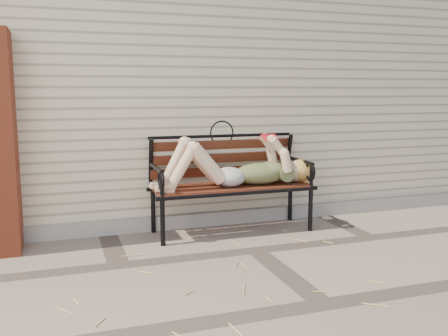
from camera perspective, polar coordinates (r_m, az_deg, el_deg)
name	(u,v)px	position (r m, az deg, el deg)	size (l,w,h in m)	color
ground	(256,250)	(4.70, 3.64, -9.37)	(80.00, 80.00, 0.00)	#79685D
house_wall	(178,88)	(7.32, -5.31, 9.07)	(8.00, 4.00, 3.00)	beige
foundation_strip	(222,218)	(5.55, -0.18, -5.68)	(8.00, 0.10, 0.15)	gray
garden_bench	(229,169)	(5.25, 0.54, -0.12)	(1.79, 0.71, 1.16)	black
reading_woman	(235,167)	(5.11, 1.22, 0.09)	(1.69, 0.38, 0.53)	#093042
straw_scatter	(176,286)	(3.88, -5.49, -13.31)	(2.96, 1.77, 0.01)	tan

